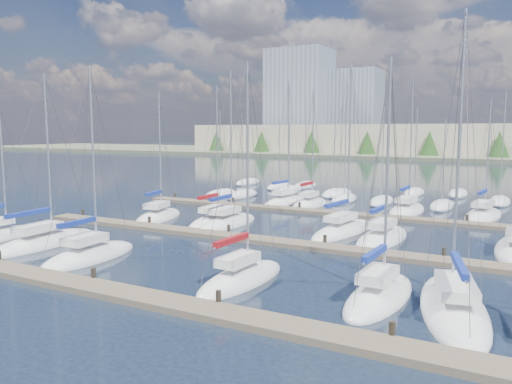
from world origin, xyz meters
The scene contains 21 objects.
ground centered at (0.00, 60.00, 0.00)m, with size 400.00×400.00×0.00m, color #1B2637.
dock_near centered at (0.00, 2.01, 0.15)m, with size 44.00×1.93×1.10m.
dock_mid centered at (0.00, 16.01, 0.15)m, with size 44.00×1.93×1.10m.
dock_far centered at (0.00, 30.01, 0.15)m, with size 44.00×1.93×1.10m.
sailboat_c centered at (-8.20, 6.59, 0.18)m, with size 3.25×7.87×12.99m.
sailboat_d centered at (2.95, 6.87, 0.19)m, with size 2.78×7.71×12.58m.
sailboat_n centered at (-7.33, 34.47, 0.20)m, with size 3.30×8.15×14.31m.
sailboat_i centered at (-7.87, 20.75, 0.20)m, with size 2.45×7.80×12.80m.
sailboat_j centered at (-6.39, 20.60, 0.18)m, with size 3.00×8.38×13.99m.
sailboat_q centered at (13.00, 35.40, 0.17)m, with size 3.85×8.41×11.83m.
sailboat_k centered at (3.57, 22.21, 0.19)m, with size 3.86×9.78×14.31m.
sailboat_a centered at (-18.68, 7.54, 0.18)m, with size 2.59×7.51×10.88m.
sailboat_o centered at (-4.23, 34.27, 0.19)m, with size 2.79×7.19×13.49m.
sailboat_h centered at (-13.68, 20.16, 0.18)m, with size 4.38×7.79×12.51m.
sailboat_b centered at (-14.03, 7.76, 0.17)m, with size 3.46×9.63×12.94m.
sailboat_p centered at (5.97, 35.07, 0.18)m, with size 3.12×8.81×14.69m.
sailboat_f centered at (13.69, 7.61, 0.18)m, with size 5.09×10.55×14.28m.
sailboat_e centered at (10.30, 7.62, 0.18)m, with size 2.85×7.82×12.41m.
sailboat_l centered at (7.09, 20.85, 0.18)m, with size 3.31×8.74×12.99m.
distant_boats centered at (-4.34, 43.76, 0.29)m, with size 36.93×20.75×13.30m.
shoreline centered at (-13.29, 149.77, 7.44)m, with size 400.00×60.00×38.00m.
Camera 1 is at (16.14, -15.96, 8.24)m, focal length 35.00 mm.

